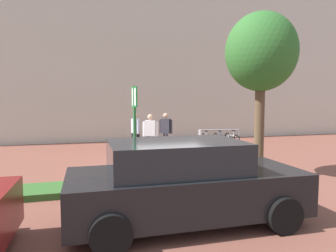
# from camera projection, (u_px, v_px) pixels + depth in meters

# --- Properties ---
(ground_plane) EXTENTS (60.00, 60.00, 0.00)m
(ground_plane) POSITION_uv_depth(u_px,v_px,m) (173.00, 167.00, 10.52)
(ground_plane) COLOR brown
(building_facade) EXTENTS (28.00, 1.20, 10.00)m
(building_facade) POSITION_uv_depth(u_px,v_px,m) (135.00, 52.00, 17.46)
(building_facade) COLOR beige
(building_facade) RESTS_ON ground
(planter_strip) EXTENTS (7.00, 1.10, 0.16)m
(planter_strip) POSITION_uv_depth(u_px,v_px,m) (161.00, 183.00, 8.27)
(planter_strip) COLOR #336028
(planter_strip) RESTS_ON ground
(tree_sidewalk) EXTENTS (2.04, 2.04, 4.77)m
(tree_sidewalk) POSITION_uv_depth(u_px,v_px,m) (261.00, 54.00, 8.81)
(tree_sidewalk) COLOR brown
(tree_sidewalk) RESTS_ON ground
(parking_sign_post) EXTENTS (0.09, 0.36, 2.64)m
(parking_sign_post) POSITION_uv_depth(u_px,v_px,m) (135.00, 122.00, 7.95)
(parking_sign_post) COLOR #2D7238
(parking_sign_post) RESTS_ON ground
(bike_at_sign) EXTENTS (1.66, 0.46, 0.86)m
(bike_at_sign) POSITION_uv_depth(u_px,v_px,m) (131.00, 173.00, 8.23)
(bike_at_sign) COLOR black
(bike_at_sign) RESTS_ON ground
(bike_rack_cluster) EXTENTS (2.09, 1.72, 0.83)m
(bike_rack_cluster) POSITION_uv_depth(u_px,v_px,m) (219.00, 139.00, 15.34)
(bike_rack_cluster) COLOR #99999E
(bike_rack_cluster) RESTS_ON ground
(bollard_steel) EXTENTS (0.16, 0.16, 0.90)m
(bollard_steel) POSITION_uv_depth(u_px,v_px,m) (201.00, 139.00, 14.46)
(bollard_steel) COLOR #ADADB2
(bollard_steel) RESTS_ON ground
(person_shirt_blue) EXTENTS (0.58, 0.38, 1.72)m
(person_shirt_blue) POSITION_uv_depth(u_px,v_px,m) (150.00, 133.00, 12.33)
(person_shirt_blue) COLOR #2D2D38
(person_shirt_blue) RESTS_ON ground
(person_casual_tan) EXTENTS (0.40, 0.59, 1.72)m
(person_casual_tan) POSITION_uv_depth(u_px,v_px,m) (136.00, 130.00, 13.40)
(person_casual_tan) COLOR black
(person_casual_tan) RESTS_ON ground
(person_suited_dark) EXTENTS (0.50, 0.46, 1.72)m
(person_suited_dark) POSITION_uv_depth(u_px,v_px,m) (166.00, 130.00, 13.38)
(person_suited_dark) COLOR #2D2D38
(person_suited_dark) RESTS_ON ground
(car_black_suv) EXTENTS (4.31, 2.04, 1.54)m
(car_black_suv) POSITION_uv_depth(u_px,v_px,m) (184.00, 183.00, 5.73)
(car_black_suv) COLOR black
(car_black_suv) RESTS_ON ground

